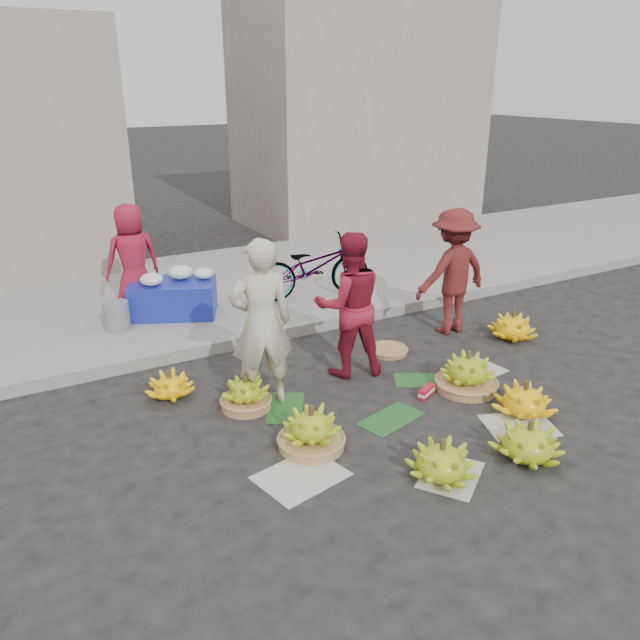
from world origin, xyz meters
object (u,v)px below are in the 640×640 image
bicycle (313,267)px  flower_table (174,295)px  banana_bunch_4 (467,373)px  vendor_cream (261,323)px  banana_bunch_0 (311,430)px

bicycle → flower_table: bearing=91.2°
banana_bunch_4 → bicycle: bicycle is taller
vendor_cream → flower_table: 2.65m
banana_bunch_0 → banana_bunch_4: bearing=5.1°
banana_bunch_0 → bicycle: bearing=61.0°
banana_bunch_4 → flower_table: 4.03m
banana_bunch_0 → flower_table: (-0.14, 3.61, 0.21)m
banana_bunch_0 → bicycle: 3.83m
banana_bunch_0 → vendor_cream: 1.21m
vendor_cream → banana_bunch_0: bearing=103.3°
banana_bunch_0 → vendor_cream: vendor_cream is taller
banana_bunch_0 → banana_bunch_4: banana_bunch_4 is taller
banana_bunch_4 → banana_bunch_0: bearing=-174.9°
banana_bunch_0 → bicycle: (1.85, 3.33, 0.39)m
vendor_cream → bicycle: (1.86, 2.33, -0.29)m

